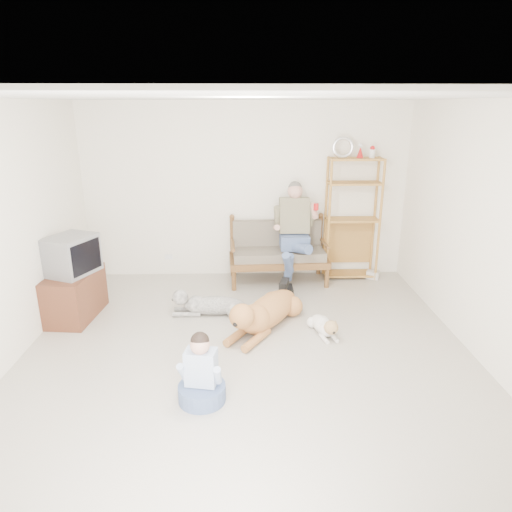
{
  "coord_description": "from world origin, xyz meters",
  "views": [
    {
      "loc": [
        -0.03,
        -4.28,
        2.64
      ],
      "look_at": [
        0.12,
        1.0,
        0.88
      ],
      "focal_mm": 32.0,
      "sensor_mm": 36.0,
      "label": 1
    }
  ],
  "objects_px": {
    "loveseat": "(278,251)",
    "golden_retriever": "(264,312)",
    "etagere": "(352,218)",
    "tv_stand": "(74,295)"
  },
  "relations": [
    {
      "from": "loveseat",
      "to": "golden_retriever",
      "type": "xyz_separation_m",
      "value": [
        -0.29,
        -1.62,
        -0.28
      ]
    },
    {
      "from": "etagere",
      "to": "tv_stand",
      "type": "bearing_deg",
      "value": -160.82
    },
    {
      "from": "loveseat",
      "to": "etagere",
      "type": "bearing_deg",
      "value": 2.94
    },
    {
      "from": "golden_retriever",
      "to": "etagere",
      "type": "bearing_deg",
      "value": 82.93
    },
    {
      "from": "tv_stand",
      "to": "golden_retriever",
      "type": "xyz_separation_m",
      "value": [
        2.44,
        -0.39,
        -0.09
      ]
    },
    {
      "from": "loveseat",
      "to": "golden_retriever",
      "type": "relative_size",
      "value": 1.02
    },
    {
      "from": "loveseat",
      "to": "tv_stand",
      "type": "xyz_separation_m",
      "value": [
        -2.73,
        -1.23,
        -0.19
      ]
    },
    {
      "from": "golden_retriever",
      "to": "loveseat",
      "type": "bearing_deg",
      "value": 112.4
    },
    {
      "from": "etagere",
      "to": "tv_stand",
      "type": "height_order",
      "value": "etagere"
    },
    {
      "from": "etagere",
      "to": "tv_stand",
      "type": "relative_size",
      "value": 2.32
    }
  ]
}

